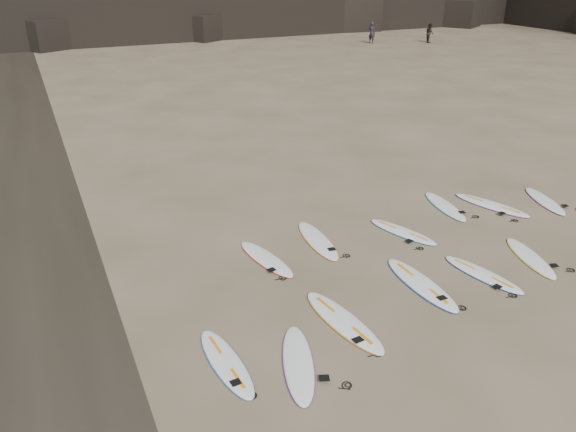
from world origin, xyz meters
name	(u,v)px	position (x,y,z in m)	size (l,w,h in m)	color
ground	(428,286)	(0.00, 0.00, 0.00)	(240.00, 240.00, 0.00)	#897559
surfboard_0	(298,363)	(-4.11, -1.28, 0.04)	(0.58, 2.42, 0.09)	white
surfboard_1	(343,321)	(-2.61, -0.44, 0.05)	(0.65, 2.69, 0.10)	white
surfboard_2	(421,284)	(-0.12, 0.10, 0.05)	(0.65, 2.70, 0.10)	white
surfboard_3	(483,274)	(1.57, -0.18, 0.04)	(0.55, 2.31, 0.08)	white
surfboard_4	(530,257)	(3.32, -0.03, 0.04)	(0.55, 2.28, 0.08)	white
surfboard_5	(266,259)	(-3.06, 2.85, 0.04)	(0.56, 2.34, 0.08)	white
surfboard_6	(318,240)	(-1.33, 3.22, 0.05)	(0.60, 2.51, 0.09)	white
surfboard_7	(403,232)	(1.15, 2.66, 0.04)	(0.55, 2.29, 0.08)	white
surfboard_8	(445,206)	(3.46, 3.61, 0.04)	(0.57, 2.39, 0.09)	white
surfboard_9	(491,205)	(4.86, 3.05, 0.05)	(0.62, 2.58, 0.09)	white
surfboard_10	(545,201)	(6.69, 2.59, 0.04)	(0.56, 2.32, 0.08)	white
surfboard_11	(226,362)	(-5.39, -0.66, 0.04)	(0.56, 2.35, 0.08)	white
person_a	(372,33)	(21.54, 36.31, 0.95)	(0.69, 0.46, 1.90)	black
person_b	(430,33)	(26.71, 34.54, 0.85)	(0.82, 0.64, 1.69)	black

